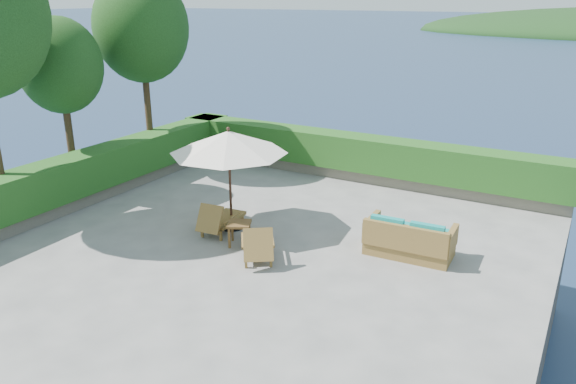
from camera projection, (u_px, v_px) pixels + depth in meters
The scene contains 14 objects.
ground at pixel (259, 246), 12.56m from camera, with size 12.00×12.00×0.00m, color gray.
foundation at pixel (260, 307), 13.07m from camera, with size 12.00×12.00×3.00m, color #5A5148.
ocean at pixel (261, 359), 13.56m from camera, with size 600.00×600.00×0.00m, color #152643.
planter_wall_far at pixel (356, 173), 17.11m from camera, with size 12.00×0.60×0.36m, color gray.
planter_wall_left at pixel (82, 197), 15.08m from camera, with size 0.60×12.00×0.36m, color gray.
hedge_far at pixel (357, 152), 16.88m from camera, with size 12.40×0.90×1.00m, color #1C4A15.
hedge_left at pixel (79, 174), 14.86m from camera, with size 0.90×12.40×1.00m, color #1C4A15.
tree_mid at pixel (60, 66), 14.74m from camera, with size 2.20×2.20×4.83m.
tree_far at pixel (141, 28), 16.50m from camera, with size 2.80×2.80×6.03m.
patio_umbrella at pixel (229, 143), 12.94m from camera, with size 3.39×3.39×2.47m.
lounge_left at pixel (220, 219), 13.18m from camera, with size 0.73×1.48×0.82m.
lounge_right at pixel (258, 243), 11.87m from camera, with size 1.33×1.57×0.86m.
side_table at pixel (239, 227), 12.51m from camera, with size 0.66×0.66×0.53m.
wicker_loveseat at pixel (409, 241), 12.00m from camera, with size 1.89×1.02×0.91m.
Camera 1 is at (6.16, -9.66, 5.32)m, focal length 35.00 mm.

